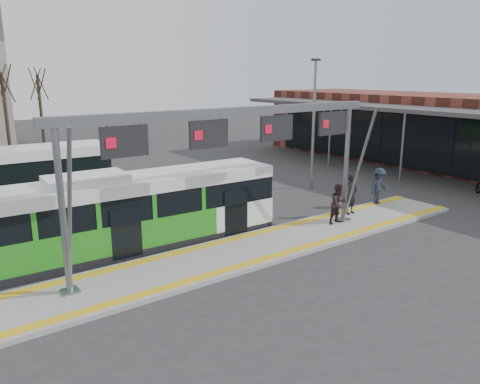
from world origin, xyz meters
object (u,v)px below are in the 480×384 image
Objects in this scene: gantry at (237,137)px; hero_bus at (137,212)px; passenger_c at (379,186)px; passenger_b at (339,204)px; passenger_a at (351,194)px.

hero_bus is (-2.73, 2.71, -2.91)m from gantry.
passenger_b is at bearing -171.30° from passenger_c.
gantry is 6.23m from passenger_b.
gantry reaches higher than hero_bus.
gantry is 4.82m from hero_bus.
passenger_b is 4.08m from passenger_c.
passenger_b is (5.30, -0.13, -3.28)m from gantry.
passenger_c is (11.99, -1.86, -0.33)m from hero_bus.
gantry is 9.84m from passenger_c.
passenger_a is at bearing -177.09° from passenger_c.
gantry is at bearing 175.93° from passenger_a.
hero_bus is 5.91× the size of passenger_a.
passenger_a is at bearing 22.35° from passenger_b.
passenger_b is at bearing -166.02° from passenger_a.
hero_bus is 8.52m from passenger_b.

